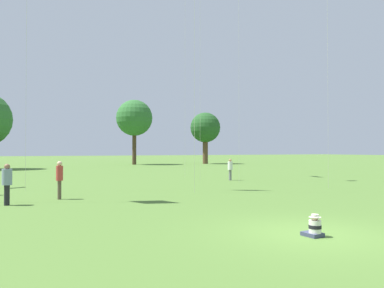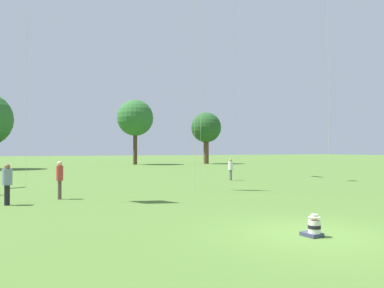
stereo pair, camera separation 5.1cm
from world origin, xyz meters
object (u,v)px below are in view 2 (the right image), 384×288
Objects in this scene: person_standing_2 at (231,168)px; person_standing_4 at (7,181)px; person_standing_3 at (60,176)px; distant_tree_1 at (206,128)px; distant_tree_0 at (135,118)px; seated_toddler at (314,227)px.

person_standing_4 is at bearing 82.81° from person_standing_2.
person_standing_3 reaches higher than person_standing_4.
person_standing_2 is 0.19× the size of distant_tree_1.
person_standing_3 is at bearing -111.41° from distant_tree_0.
person_standing_2 is (7.47, 16.32, 0.69)m from seated_toddler.
distant_tree_0 reaches higher than person_standing_4.
seated_toddler is 0.07× the size of distant_tree_1.
person_standing_3 is 1.03× the size of person_standing_4.
person_standing_3 is 41.67m from distant_tree_0.
person_standing_3 is (-12.52, -5.85, 0.11)m from person_standing_2.
person_standing_4 is 0.17× the size of distant_tree_0.
person_standing_2 is 16.16m from person_standing_4.
person_standing_2 is 0.92× the size of person_standing_3.
seated_toddler is 0.37× the size of person_standing_2.
distant_tree_0 is 1.19× the size of distant_tree_1.
seated_toddler is 0.06× the size of distant_tree_0.
distant_tree_0 reaches higher than seated_toddler.
person_standing_3 is 2.34m from person_standing_4.
person_standing_2 is 13.82m from person_standing_3.
distant_tree_0 reaches higher than person_standing_3.
seated_toddler is at bearing -101.56° from distant_tree_0.
seated_toddler is at bearing -114.54° from distant_tree_1.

